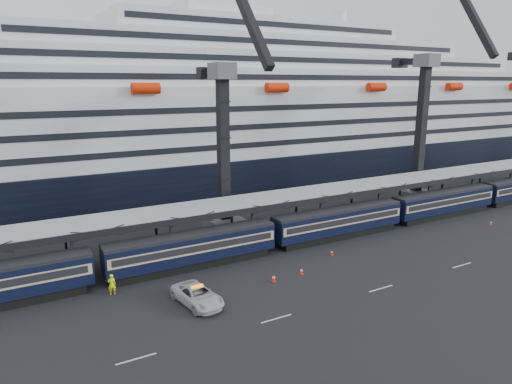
{
  "coord_description": "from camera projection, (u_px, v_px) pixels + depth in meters",
  "views": [
    {
      "loc": [
        -44.7,
        -33.95,
        19.59
      ],
      "look_at": [
        -20.2,
        10.0,
        7.51
      ],
      "focal_mm": 32.0,
      "sensor_mm": 36.0,
      "label": 1
    }
  ],
  "objects": [
    {
      "name": "ground",
      "position": [
        444.0,
        251.0,
        54.57
      ],
      "size": [
        260.0,
        260.0,
        0.0
      ],
      "primitive_type": "plane",
      "color": "black",
      "rests_on": "ground"
    },
    {
      "name": "train",
      "position": [
        358.0,
        218.0,
        60.35
      ],
      "size": [
        133.05,
        3.0,
        4.05
      ],
      "color": "black",
      "rests_on": "ground"
    },
    {
      "name": "canopy",
      "position": [
        366.0,
        186.0,
        65.23
      ],
      "size": [
        130.0,
        6.25,
        5.53
      ],
      "color": "gray",
      "rests_on": "ground"
    },
    {
      "name": "cruise_ship",
      "position": [
        252.0,
        120.0,
        90.24
      ],
      "size": [
        214.09,
        28.84,
        34.0
      ],
      "color": "black",
      "rests_on": "ground"
    },
    {
      "name": "crane_dark_near",
      "position": [
        225.0,
        144.0,
        58.11
      ],
      "size": [
        4.5,
        17.75,
        35.08
      ],
      "color": "#53555B",
      "rests_on": "ground"
    },
    {
      "name": "crane_dark_mid",
      "position": [
        424.0,
        122.0,
        73.49
      ],
      "size": [
        4.5,
        18.24,
        39.64
      ],
      "color": "#53555B",
      "rests_on": "ground"
    },
    {
      "name": "pickup_truck",
      "position": [
        197.0,
        296.0,
        41.25
      ],
      "size": [
        3.67,
        6.34,
        1.66
      ],
      "primitive_type": "imported",
      "rotation": [
        0.0,
        0.0,
        0.16
      ],
      "color": "silver",
      "rests_on": "ground"
    },
    {
      "name": "worker",
      "position": [
        112.0,
        284.0,
        43.08
      ],
      "size": [
        0.76,
        0.5,
        2.06
      ],
      "primitive_type": "imported",
      "rotation": [
        0.0,
        0.0,
        3.13
      ],
      "color": "#DCFF0D",
      "rests_on": "ground"
    },
    {
      "name": "traffic_cone_b",
      "position": [
        301.0,
        271.0,
        47.85
      ],
      "size": [
        0.39,
        0.39,
        0.78
      ],
      "color": "red",
      "rests_on": "ground"
    },
    {
      "name": "traffic_cone_c",
      "position": [
        274.0,
        278.0,
        46.02
      ],
      "size": [
        0.43,
        0.43,
        0.85
      ],
      "color": "red",
      "rests_on": "ground"
    },
    {
      "name": "traffic_cone_d",
      "position": [
        332.0,
        252.0,
        53.14
      ],
      "size": [
        0.34,
        0.34,
        0.69
      ],
      "color": "red",
      "rests_on": "ground"
    },
    {
      "name": "traffic_cone_e",
      "position": [
        491.0,
        223.0,
        64.38
      ],
      "size": [
        0.34,
        0.34,
        0.68
      ],
      "color": "red",
      "rests_on": "ground"
    }
  ]
}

